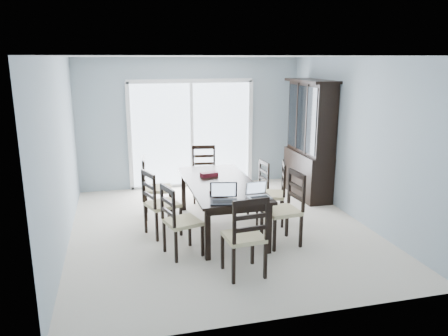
# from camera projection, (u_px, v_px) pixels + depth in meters

# --- Properties ---
(floor) EXTENTS (5.00, 5.00, 0.00)m
(floor) POSITION_uv_depth(u_px,v_px,m) (221.00, 229.00, 6.79)
(floor) COLOR silver
(floor) RESTS_ON ground
(ceiling) EXTENTS (5.00, 5.00, 0.00)m
(ceiling) POSITION_uv_depth(u_px,v_px,m) (220.00, 56.00, 6.15)
(ceiling) COLOR white
(ceiling) RESTS_ON back_wall
(back_wall) EXTENTS (4.50, 0.02, 2.60)m
(back_wall) POSITION_uv_depth(u_px,v_px,m) (191.00, 123.00, 8.82)
(back_wall) COLOR #90A2AC
(back_wall) RESTS_ON floor
(wall_left) EXTENTS (0.02, 5.00, 2.60)m
(wall_left) POSITION_uv_depth(u_px,v_px,m) (60.00, 155.00, 5.94)
(wall_left) COLOR #90A2AC
(wall_left) RESTS_ON floor
(wall_right) EXTENTS (0.02, 5.00, 2.60)m
(wall_right) POSITION_uv_depth(u_px,v_px,m) (357.00, 140.00, 7.00)
(wall_right) COLOR #90A2AC
(wall_right) RESTS_ON floor
(balcony) EXTENTS (4.50, 2.00, 0.10)m
(balcony) POSITION_uv_depth(u_px,v_px,m) (185.00, 175.00, 10.09)
(balcony) COLOR gray
(balcony) RESTS_ON ground
(railing) EXTENTS (4.50, 0.06, 1.10)m
(railing) POSITION_uv_depth(u_px,v_px,m) (178.00, 142.00, 10.89)
(railing) COLOR #99999E
(railing) RESTS_ON balcony
(dining_table) EXTENTS (1.00, 2.20, 0.75)m
(dining_table) POSITION_uv_depth(u_px,v_px,m) (221.00, 187.00, 6.62)
(dining_table) COLOR black
(dining_table) RESTS_ON floor
(china_hutch) EXTENTS (0.50, 1.38, 2.20)m
(china_hutch) POSITION_uv_depth(u_px,v_px,m) (310.00, 141.00, 8.18)
(china_hutch) COLOR black
(china_hutch) RESTS_ON floor
(sliding_door) EXTENTS (2.52, 0.05, 2.18)m
(sliding_door) POSITION_uv_depth(u_px,v_px,m) (192.00, 134.00, 8.85)
(sliding_door) COLOR silver
(sliding_door) RESTS_ON floor
(chair_left_near) EXTENTS (0.54, 0.53, 1.13)m
(chair_left_near) POSITION_uv_depth(u_px,v_px,m) (176.00, 213.00, 5.72)
(chair_left_near) COLOR black
(chair_left_near) RESTS_ON floor
(chair_left_mid) EXTENTS (0.57, 0.56, 1.15)m
(chair_left_mid) POSITION_uv_depth(u_px,v_px,m) (156.00, 197.00, 6.38)
(chair_left_mid) COLOR black
(chair_left_mid) RESTS_ON floor
(chair_left_far) EXTENTS (0.49, 0.48, 1.17)m
(chair_left_far) POSITION_uv_depth(u_px,v_px,m) (151.00, 181.00, 7.17)
(chair_left_far) COLOR black
(chair_left_far) RESTS_ON floor
(chair_right_near) EXTENTS (0.51, 0.50, 1.21)m
(chair_right_near) POSITION_uv_depth(u_px,v_px,m) (288.00, 200.00, 6.13)
(chair_right_near) COLOR black
(chair_right_near) RESTS_ON floor
(chair_right_mid) EXTENTS (0.56, 0.55, 1.16)m
(chair_right_mid) POSITION_uv_depth(u_px,v_px,m) (276.00, 186.00, 6.89)
(chair_right_mid) COLOR black
(chair_right_mid) RESTS_ON floor
(chair_right_far) EXTENTS (0.43, 0.42, 1.02)m
(chair_right_far) POSITION_uv_depth(u_px,v_px,m) (258.00, 181.00, 7.45)
(chair_right_far) COLOR black
(chair_right_far) RESTS_ON floor
(chair_end_near) EXTENTS (0.48, 0.49, 1.19)m
(chair_end_near) POSITION_uv_depth(u_px,v_px,m) (247.00, 229.00, 5.14)
(chair_end_near) COLOR black
(chair_end_near) RESTS_ON floor
(chair_end_far) EXTENTS (0.50, 0.51, 1.16)m
(chair_end_far) POSITION_uv_depth(u_px,v_px,m) (204.00, 167.00, 8.10)
(chair_end_far) COLOR black
(chair_end_far) RESTS_ON floor
(laptop_dark) EXTENTS (0.40, 0.32, 0.25)m
(laptop_dark) POSITION_uv_depth(u_px,v_px,m) (224.00, 198.00, 5.66)
(laptop_dark) COLOR black
(laptop_dark) RESTS_ON dining_table
(laptop_silver) EXTENTS (0.31, 0.23, 0.21)m
(laptop_silver) POSITION_uv_depth(u_px,v_px,m) (259.00, 195.00, 5.85)
(laptop_silver) COLOR silver
(laptop_silver) RESTS_ON dining_table
(book_stack) EXTENTS (0.34, 0.31, 0.05)m
(book_stack) POSITION_uv_depth(u_px,v_px,m) (221.00, 192.00, 6.06)
(book_stack) COLOR maroon
(book_stack) RESTS_ON dining_table
(cell_phone) EXTENTS (0.10, 0.06, 0.01)m
(cell_phone) POSITION_uv_depth(u_px,v_px,m) (250.00, 202.00, 5.70)
(cell_phone) COLOR black
(cell_phone) RESTS_ON dining_table
(game_box) EXTENTS (0.29, 0.18, 0.07)m
(game_box) POSITION_uv_depth(u_px,v_px,m) (209.00, 174.00, 6.93)
(game_box) COLOR #501018
(game_box) RESTS_ON dining_table
(hot_tub) EXTENTS (1.89, 1.73, 0.89)m
(hot_tub) POSITION_uv_depth(u_px,v_px,m) (148.00, 155.00, 9.92)
(hot_tub) COLOR brown
(hot_tub) RESTS_ON balcony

